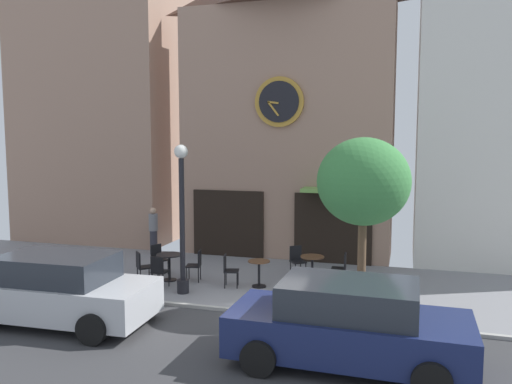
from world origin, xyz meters
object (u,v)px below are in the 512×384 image
at_px(street_lamp, 182,219).
at_px(cafe_table_center_left, 259,270).
at_px(cafe_chair_curbside, 342,266).
at_px(pedestrian_grey, 153,230).
at_px(cafe_chair_by_entrance, 196,263).
at_px(parked_car_navy, 348,324).
at_px(parked_car_silver, 57,289).
at_px(cafe_chair_mid_row, 142,265).
at_px(cafe_chair_near_lamp, 158,257).
at_px(street_tree, 363,182).
at_px(cafe_table_center, 312,264).
at_px(cafe_table_near_curb, 169,261).
at_px(cafe_chair_facing_wall, 159,269).
at_px(cafe_chair_near_tree, 228,268).
at_px(cafe_chair_outer, 297,259).

xyz_separation_m(street_lamp, cafe_table_center_left, (1.78, 1.12, -1.52)).
distance_m(cafe_chair_curbside, pedestrian_grey, 7.13).
height_order(cafe_chair_by_entrance, parked_car_navy, parked_car_navy).
xyz_separation_m(cafe_chair_curbside, parked_car_silver, (-5.69, -4.80, 0.23)).
xyz_separation_m(street_lamp, cafe_chair_mid_row, (-1.52, 0.53, -1.47)).
distance_m(cafe_chair_by_entrance, cafe_chair_mid_row, 1.54).
height_order(cafe_chair_near_lamp, parked_car_navy, parked_car_navy).
distance_m(street_tree, cafe_chair_near_lamp, 6.89).
distance_m(cafe_table_center, cafe_chair_curbside, 0.83).
distance_m(pedestrian_grey, parked_car_navy, 10.37).
xyz_separation_m(cafe_table_near_curb, cafe_chair_near_lamp, (-0.64, 0.54, -0.03)).
bearing_deg(cafe_chair_curbside, street_tree, -71.10).
relative_size(street_lamp, parked_car_navy, 0.91).
bearing_deg(cafe_chair_facing_wall, parked_car_silver, -107.17).
xyz_separation_m(cafe_chair_mid_row, cafe_chair_near_tree, (2.49, 0.35, 0.00)).
relative_size(street_lamp, cafe_chair_curbside, 4.38).
bearing_deg(parked_car_silver, cafe_chair_mid_row, 86.17).
height_order(cafe_table_center, cafe_chair_near_lamp, cafe_chair_near_lamp).
relative_size(cafe_chair_curbside, cafe_chair_mid_row, 1.00).
xyz_separation_m(cafe_chair_curbside, parked_car_navy, (0.75, -5.12, 0.23)).
bearing_deg(cafe_table_center, cafe_table_center_left, -147.82).
bearing_deg(street_tree, cafe_table_center, 126.57).
bearing_deg(street_tree, pedestrian_grey, 152.06).
height_order(cafe_chair_near_lamp, cafe_chair_curbside, same).
bearing_deg(cafe_chair_near_tree, cafe_chair_by_entrance, 165.83).
height_order(cafe_table_near_curb, cafe_chair_mid_row, cafe_chair_mid_row).
xyz_separation_m(cafe_chair_near_lamp, parked_car_silver, (-0.22, -4.35, 0.23)).
distance_m(cafe_chair_curbside, parked_car_navy, 5.18).
distance_m(cafe_table_near_curb, cafe_chair_near_lamp, 0.84).
xyz_separation_m(street_tree, parked_car_navy, (0.03, -3.01, -2.32)).
bearing_deg(parked_car_navy, cafe_table_near_curb, 143.49).
bearing_deg(cafe_chair_mid_row, cafe_table_near_curb, 35.54).
height_order(pedestrian_grey, parked_car_navy, pedestrian_grey).
xyz_separation_m(street_lamp, cafe_table_near_curb, (-0.88, 0.99, -1.44)).
xyz_separation_m(cafe_chair_near_lamp, pedestrian_grey, (-1.40, 2.36, 0.33)).
xyz_separation_m(cafe_chair_curbside, cafe_chair_mid_row, (-5.46, -1.45, 0.00)).
xyz_separation_m(cafe_table_near_curb, cafe_chair_outer, (3.43, 1.53, -0.03)).
distance_m(street_tree, cafe_table_center_left, 4.08).
xyz_separation_m(cafe_table_center_left, cafe_chair_curbside, (2.16, 0.86, 0.05)).
xyz_separation_m(street_tree, cafe_table_center_left, (-2.89, 1.25, -2.60)).
relative_size(cafe_chair_mid_row, pedestrian_grey, 0.54).
bearing_deg(street_tree, cafe_chair_near_lamp, 164.99).
xyz_separation_m(cafe_table_center_left, cafe_chair_near_lamp, (-3.30, 0.41, 0.05)).
bearing_deg(cafe_chair_outer, cafe_chair_curbside, -21.22).
height_order(cafe_table_center_left, cafe_chair_curbside, cafe_chair_curbside).
xyz_separation_m(cafe_table_center, cafe_chair_facing_wall, (-3.93, -1.76, 0.00)).
relative_size(cafe_chair_by_entrance, cafe_chair_mid_row, 1.00).
distance_m(cafe_table_center_left, parked_car_silver, 5.29).
relative_size(cafe_table_center, cafe_chair_near_tree, 0.85).
bearing_deg(cafe_table_center_left, street_lamp, -147.97).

